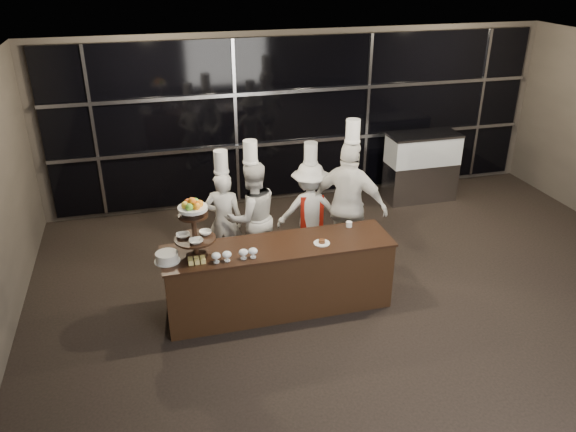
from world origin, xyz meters
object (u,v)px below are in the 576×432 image
object	(u,v)px
display_stand	(194,224)
chef_b	(252,216)
chef_c	(310,210)
buffet_counter	(279,277)
layer_cake	(167,257)
display_case	(422,164)
chef_d	(349,205)
chef_a	(224,219)

from	to	relation	value
display_stand	chef_b	world-z (taller)	chef_b
chef_b	chef_c	size ratio (longest dim) A/B	1.09
display_stand	chef_c	xyz separation A→B (m)	(1.78, 1.24, -0.59)
buffet_counter	layer_cake	world-z (taller)	layer_cake
buffet_counter	display_case	distance (m)	4.34
display_stand	chef_c	size ratio (longest dim) A/B	0.42
buffet_counter	display_case	bearing A→B (deg)	39.29
chef_d	layer_cake	bearing A→B (deg)	-161.26
layer_cake	chef_b	xyz separation A→B (m)	(1.23, 1.13, -0.15)
chef_a	chef_b	bearing A→B (deg)	-18.59
buffet_counter	display_case	size ratio (longest dim) A/B	2.22
display_case	chef_b	distance (m)	3.84
layer_cake	chef_c	size ratio (longest dim) A/B	0.17
display_case	chef_a	world-z (taller)	chef_a
display_case	chef_a	bearing A→B (deg)	-158.21
buffet_counter	chef_d	size ratio (longest dim) A/B	1.30
display_case	buffet_counter	bearing A→B (deg)	-140.71
buffet_counter	display_stand	world-z (taller)	display_stand
buffet_counter	chef_b	world-z (taller)	chef_b
layer_cake	display_case	world-z (taller)	display_case
chef_b	buffet_counter	bearing A→B (deg)	-84.33
display_case	chef_a	size ratio (longest dim) A/B	0.72
display_stand	layer_cake	size ratio (longest dim) A/B	2.48
display_case	chef_d	world-z (taller)	chef_d
layer_cake	display_case	xyz separation A→B (m)	(4.69, 2.79, -0.29)
chef_a	chef_c	xyz separation A→B (m)	(1.27, 0.03, -0.02)
chef_a	chef_d	world-z (taller)	chef_d
display_case	chef_b	bearing A→B (deg)	-154.34
chef_b	display_case	bearing A→B (deg)	25.66
chef_c	chef_a	bearing A→B (deg)	-178.43
buffet_counter	chef_b	size ratio (longest dim) A/B	1.48
buffet_counter	chef_b	xyz separation A→B (m)	(-0.11, 1.08, 0.36)
display_case	chef_b	size ratio (longest dim) A/B	0.67
display_case	chef_c	bearing A→B (deg)	-149.76
display_stand	chef_c	bearing A→B (deg)	34.93
buffet_counter	chef_d	world-z (taller)	chef_d
chef_d	display_stand	bearing A→B (deg)	-159.76
buffet_counter	layer_cake	distance (m)	1.43
layer_cake	buffet_counter	bearing A→B (deg)	2.14
display_stand	chef_d	xyz separation A→B (m)	(2.22, 0.82, -0.38)
display_case	chef_b	xyz separation A→B (m)	(-3.46, -1.66, 0.14)
display_case	chef_d	distance (m)	2.88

